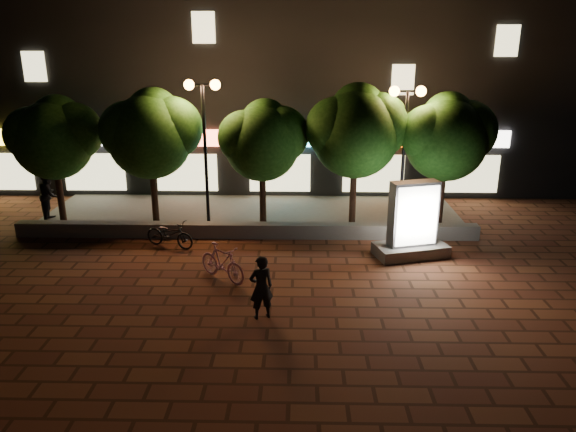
{
  "coord_description": "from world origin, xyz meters",
  "views": [
    {
      "loc": [
        1.85,
        -13.63,
        6.56
      ],
      "look_at": [
        1.51,
        1.5,
        1.6
      ],
      "focal_mm": 33.73,
      "sensor_mm": 36.0,
      "label": 1
    }
  ],
  "objects_px": {
    "tree_right": "(357,129)",
    "tree_mid": "(263,138)",
    "tree_left": "(151,131)",
    "street_lamp_left": "(204,116)",
    "street_lamp_right": "(406,120)",
    "pedestrian": "(49,195)",
    "tree_far_right": "(448,134)",
    "ad_kiosk": "(412,226)",
    "rider": "(261,287)",
    "scooter_pink": "(222,262)",
    "tree_far_left": "(54,135)",
    "scooter_parked": "(170,234)"
  },
  "relations": [
    {
      "from": "street_lamp_left",
      "to": "rider",
      "type": "distance_m",
      "value": 7.99
    },
    {
      "from": "street_lamp_right",
      "to": "rider",
      "type": "xyz_separation_m",
      "value": [
        -4.57,
        -6.91,
        -3.07
      ]
    },
    {
      "from": "tree_far_left",
      "to": "ad_kiosk",
      "type": "bearing_deg",
      "value": -13.8
    },
    {
      "from": "pedestrian",
      "to": "tree_far_right",
      "type": "bearing_deg",
      "value": -102.52
    },
    {
      "from": "tree_far_left",
      "to": "tree_right",
      "type": "xyz_separation_m",
      "value": [
        10.8,
        0.0,
        0.27
      ]
    },
    {
      "from": "tree_far_left",
      "to": "scooter_parked",
      "type": "bearing_deg",
      "value": -28.54
    },
    {
      "from": "tree_far_left",
      "to": "street_lamp_right",
      "type": "height_order",
      "value": "street_lamp_right"
    },
    {
      "from": "tree_right",
      "to": "tree_mid",
      "type": "bearing_deg",
      "value": -180.0
    },
    {
      "from": "tree_far_right",
      "to": "tree_left",
      "type": "bearing_deg",
      "value": 180.0
    },
    {
      "from": "tree_right",
      "to": "rider",
      "type": "distance_m",
      "value": 8.21
    },
    {
      "from": "tree_mid",
      "to": "ad_kiosk",
      "type": "xyz_separation_m",
      "value": [
        4.84,
        -3.03,
        -2.23
      ]
    },
    {
      "from": "ad_kiosk",
      "to": "scooter_parked",
      "type": "xyz_separation_m",
      "value": [
        -7.81,
        0.57,
        -0.52
      ]
    },
    {
      "from": "tree_far_left",
      "to": "street_lamp_left",
      "type": "distance_m",
      "value": 5.5
    },
    {
      "from": "tree_right",
      "to": "scooter_pink",
      "type": "xyz_separation_m",
      "value": [
        -4.19,
        -4.98,
        -3.03
      ]
    },
    {
      "from": "tree_far_right",
      "to": "scooter_parked",
      "type": "bearing_deg",
      "value": -165.43
    },
    {
      "from": "tree_far_right",
      "to": "pedestrian",
      "type": "xyz_separation_m",
      "value": [
        -14.55,
        0.12,
        -2.34
      ]
    },
    {
      "from": "ad_kiosk",
      "to": "pedestrian",
      "type": "distance_m",
      "value": 13.27
    },
    {
      "from": "tree_mid",
      "to": "ad_kiosk",
      "type": "bearing_deg",
      "value": -32.06
    },
    {
      "from": "tree_far_right",
      "to": "scooter_parked",
      "type": "distance_m",
      "value": 10.21
    },
    {
      "from": "ad_kiosk",
      "to": "tree_right",
      "type": "bearing_deg",
      "value": 116.85
    },
    {
      "from": "tree_right",
      "to": "rider",
      "type": "relative_size",
      "value": 3.08
    },
    {
      "from": "street_lamp_left",
      "to": "scooter_parked",
      "type": "height_order",
      "value": "street_lamp_left"
    },
    {
      "from": "tree_left",
      "to": "tree_mid",
      "type": "bearing_deg",
      "value": -0.0
    },
    {
      "from": "tree_far_right",
      "to": "street_lamp_left",
      "type": "xyz_separation_m",
      "value": [
        -8.55,
        -0.26,
        0.66
      ]
    },
    {
      "from": "tree_mid",
      "to": "scooter_parked",
      "type": "relative_size",
      "value": 2.56
    },
    {
      "from": "tree_far_right",
      "to": "pedestrian",
      "type": "relative_size",
      "value": 2.5
    },
    {
      "from": "street_lamp_left",
      "to": "tree_mid",
      "type": "bearing_deg",
      "value": 7.31
    },
    {
      "from": "ad_kiosk",
      "to": "rider",
      "type": "bearing_deg",
      "value": -137.13
    },
    {
      "from": "street_lamp_right",
      "to": "pedestrian",
      "type": "xyz_separation_m",
      "value": [
        -13.0,
        0.39,
        -2.86
      ]
    },
    {
      "from": "tree_far_right",
      "to": "street_lamp_left",
      "type": "distance_m",
      "value": 8.58
    },
    {
      "from": "tree_mid",
      "to": "rider",
      "type": "xyz_separation_m",
      "value": [
        0.38,
        -7.17,
        -2.4
      ]
    },
    {
      "from": "tree_far_left",
      "to": "scooter_pink",
      "type": "height_order",
      "value": "tree_far_left"
    },
    {
      "from": "tree_far_left",
      "to": "tree_mid",
      "type": "height_order",
      "value": "tree_far_left"
    },
    {
      "from": "tree_mid",
      "to": "scooter_pink",
      "type": "relative_size",
      "value": 2.54
    },
    {
      "from": "street_lamp_left",
      "to": "pedestrian",
      "type": "bearing_deg",
      "value": 176.31
    },
    {
      "from": "pedestrian",
      "to": "ad_kiosk",
      "type": "bearing_deg",
      "value": -115.78
    },
    {
      "from": "tree_far_left",
      "to": "ad_kiosk",
      "type": "height_order",
      "value": "tree_far_left"
    },
    {
      "from": "tree_right",
      "to": "tree_far_right",
      "type": "xyz_separation_m",
      "value": [
        3.2,
        -0.0,
        -0.2
      ]
    },
    {
      "from": "tree_left",
      "to": "tree_far_left",
      "type": "bearing_deg",
      "value": -180.0
    },
    {
      "from": "tree_far_left",
      "to": "rider",
      "type": "height_order",
      "value": "tree_far_left"
    },
    {
      "from": "tree_left",
      "to": "scooter_pink",
      "type": "height_order",
      "value": "tree_left"
    },
    {
      "from": "scooter_pink",
      "to": "scooter_parked",
      "type": "xyz_separation_m",
      "value": [
        -2.09,
        2.52,
        -0.07
      ]
    },
    {
      "from": "tree_left",
      "to": "street_lamp_left",
      "type": "distance_m",
      "value": 2.05
    },
    {
      "from": "tree_far_right",
      "to": "rider",
      "type": "distance_m",
      "value": 9.76
    },
    {
      "from": "tree_left",
      "to": "scooter_pink",
      "type": "relative_size",
      "value": 2.76
    },
    {
      "from": "ad_kiosk",
      "to": "scooter_pink",
      "type": "xyz_separation_m",
      "value": [
        -5.72,
        -1.95,
        -0.45
      ]
    },
    {
      "from": "ad_kiosk",
      "to": "scooter_parked",
      "type": "distance_m",
      "value": 7.85
    },
    {
      "from": "rider",
      "to": "tree_far_right",
      "type": "bearing_deg",
      "value": -151.82
    },
    {
      "from": "tree_left",
      "to": "street_lamp_left",
      "type": "height_order",
      "value": "street_lamp_left"
    },
    {
      "from": "tree_far_left",
      "to": "scooter_parked",
      "type": "distance_m",
      "value": 5.88
    }
  ]
}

